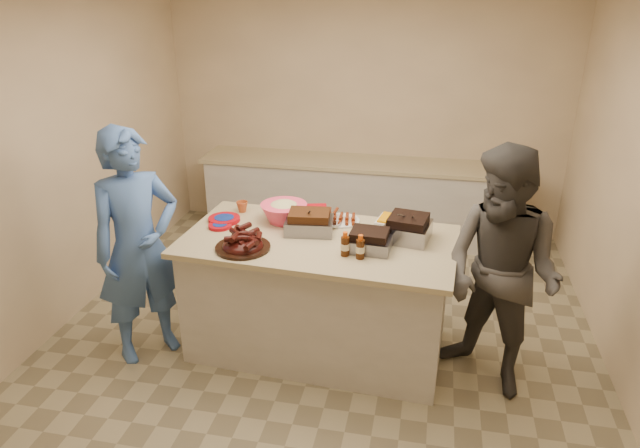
% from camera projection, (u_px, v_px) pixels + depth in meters
% --- Properties ---
extents(room, '(4.50, 5.00, 2.70)m').
position_uv_depth(room, '(321.00, 340.00, 4.77)').
color(room, beige).
rests_on(room, ground).
extents(back_counter, '(3.60, 0.64, 0.90)m').
position_uv_depth(back_counter, '(359.00, 199.00, 6.57)').
color(back_counter, beige).
rests_on(back_counter, ground).
extents(island, '(2.12, 1.21, 0.97)m').
position_uv_depth(island, '(319.00, 346.00, 4.71)').
color(island, beige).
rests_on(island, ground).
extents(rib_platter, '(0.41, 0.41, 0.16)m').
position_uv_depth(rib_platter, '(243.00, 249.00, 4.16)').
color(rib_platter, '#3A0D0B').
rests_on(rib_platter, island).
extents(pulled_pork_tray, '(0.39, 0.32, 0.11)m').
position_uv_depth(pulled_pork_tray, '(309.00, 232.00, 4.43)').
color(pulled_pork_tray, '#47230F').
rests_on(pulled_pork_tray, island).
extents(brisket_tray, '(0.33, 0.28, 0.09)m').
position_uv_depth(brisket_tray, '(369.00, 249.00, 4.15)').
color(brisket_tray, black).
rests_on(brisket_tray, island).
extents(roasting_pan, '(0.37, 0.37, 0.13)m').
position_uv_depth(roasting_pan, '(407.00, 239.00, 4.31)').
color(roasting_pan, gray).
rests_on(roasting_pan, island).
extents(coleslaw_bowl, '(0.40, 0.40, 0.26)m').
position_uv_depth(coleslaw_bowl, '(284.00, 221.00, 4.62)').
color(coleslaw_bowl, '#FF4266').
rests_on(coleslaw_bowl, island).
extents(sausage_plate, '(0.32, 0.32, 0.05)m').
position_uv_depth(sausage_plate, '(341.00, 221.00, 4.62)').
color(sausage_plate, silver).
rests_on(sausage_plate, island).
extents(mac_cheese_dish, '(0.36, 0.29, 0.09)m').
position_uv_depth(mac_cheese_dish, '(398.00, 228.00, 4.50)').
color(mac_cheese_dish, '#F69E00').
rests_on(mac_cheese_dish, island).
extents(bbq_bottle_a, '(0.06, 0.06, 0.18)m').
position_uv_depth(bbq_bottle_a, '(345.00, 255.00, 4.06)').
color(bbq_bottle_a, '#381906').
rests_on(bbq_bottle_a, island).
extents(bbq_bottle_b, '(0.06, 0.06, 0.18)m').
position_uv_depth(bbq_bottle_b, '(360.00, 258.00, 4.02)').
color(bbq_bottle_b, '#381906').
rests_on(bbq_bottle_b, island).
extents(mustard_bottle, '(0.05, 0.05, 0.13)m').
position_uv_depth(mustard_bottle, '(308.00, 226.00, 4.54)').
color(mustard_bottle, yellow).
rests_on(mustard_bottle, island).
extents(sauce_bowl, '(0.12, 0.05, 0.12)m').
position_uv_depth(sauce_bowl, '(333.00, 227.00, 4.52)').
color(sauce_bowl, silver).
rests_on(sauce_bowl, island).
extents(plate_stack_large, '(0.27, 0.27, 0.03)m').
position_uv_depth(plate_stack_large, '(224.00, 221.00, 4.63)').
color(plate_stack_large, '#A20610').
rests_on(plate_stack_large, island).
extents(plate_stack_small, '(0.19, 0.19, 0.03)m').
position_uv_depth(plate_stack_small, '(220.00, 227.00, 4.51)').
color(plate_stack_small, '#A20610').
rests_on(plate_stack_small, island).
extents(plastic_cup, '(0.10, 0.10, 0.10)m').
position_uv_depth(plastic_cup, '(243.00, 212.00, 4.81)').
color(plastic_cup, '#A84C23').
rests_on(plastic_cup, island).
extents(basket_stack, '(0.23, 0.19, 0.10)m').
position_uv_depth(basket_stack, '(314.00, 218.00, 4.69)').
color(basket_stack, '#A20610').
rests_on(basket_stack, island).
extents(guest_blue, '(1.83, 1.74, 0.44)m').
position_uv_depth(guest_blue, '(153.00, 349.00, 4.66)').
color(guest_blue, '#436AB2').
rests_on(guest_blue, ground).
extents(guest_gray, '(1.81, 1.97, 0.69)m').
position_uv_depth(guest_gray, '(486.00, 381.00, 4.29)').
color(guest_gray, '#484541').
rests_on(guest_gray, ground).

